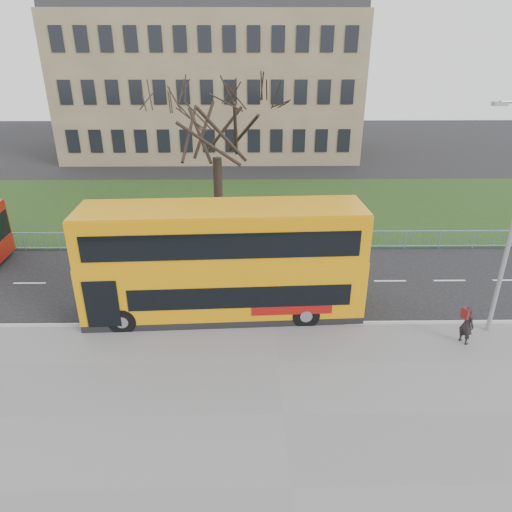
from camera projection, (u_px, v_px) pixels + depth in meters
The scene contains 9 objects.
ground at pixel (273, 307), 20.52m from camera, with size 120.00×120.00×0.00m, color black.
pavement at pixel (283, 416), 14.35m from camera, with size 80.00×10.50×0.12m, color slate.
kerb at pixel (275, 325), 19.08m from camera, with size 80.00×0.20×0.14m, color #939396.
grass_verge at pixel (264, 207), 33.53m from camera, with size 80.00×15.40×0.08m, color #1E3412.
guard_railing at pixel (268, 240), 26.31m from camera, with size 40.00×0.12×1.10m, color #779AD4, non-canonical shape.
bare_tree at pixel (217, 143), 27.34m from camera, with size 7.56×7.56×10.81m, color black, non-canonical shape.
civic_building at pixel (213, 86), 49.47m from camera, with size 30.00×15.00×14.00m, color #78644C.
yellow_bus at pixel (223, 260), 18.96m from camera, with size 11.67×3.29×4.84m.
pedestrian at pixel (467, 325), 17.55m from camera, with size 0.58×0.38×1.60m, color black.
Camera 1 is at (-1.00, -17.74, 10.56)m, focal length 32.00 mm.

